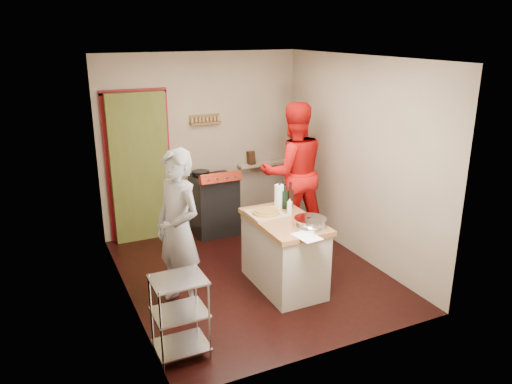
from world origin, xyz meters
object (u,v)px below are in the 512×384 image
person_stripe (178,230)px  person_red (293,172)px  stove (214,204)px  island (284,251)px  wire_shelving (180,313)px

person_stripe → person_red: 2.27m
stove → island: size_ratio=0.79×
wire_shelving → person_red: 3.07m
stove → person_stripe: 2.06m
stove → person_red: bearing=-34.1°
stove → wire_shelving: stove is taller
stove → wire_shelving: (-1.33, -2.62, -0.01)m
stove → person_red: size_ratio=0.51×
island → person_red: size_ratio=0.64×
stove → wire_shelving: bearing=-116.9°
person_red → stove: bearing=-24.4°
stove → island: bearing=-85.2°
island → person_stripe: person_stripe is taller
stove → person_red: 1.27m
island → person_red: 1.55m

